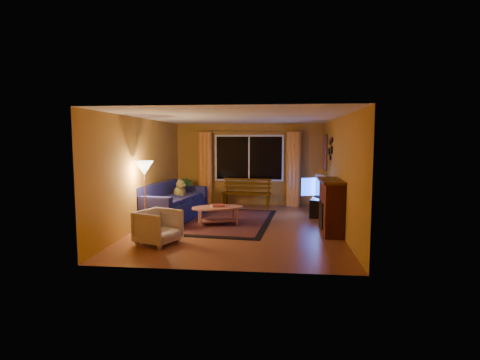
# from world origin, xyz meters

# --- Properties ---
(floor) EXTENTS (4.50, 6.00, 0.02)m
(floor) POSITION_xyz_m (0.00, 0.00, -0.01)
(floor) COLOR brown
(floor) RESTS_ON ground
(ceiling) EXTENTS (4.50, 6.00, 0.02)m
(ceiling) POSITION_xyz_m (0.00, 0.00, 2.51)
(ceiling) COLOR white
(ceiling) RESTS_ON ground
(wall_back) EXTENTS (4.50, 0.02, 2.50)m
(wall_back) POSITION_xyz_m (0.00, 3.01, 1.25)
(wall_back) COLOR #BA7F2B
(wall_back) RESTS_ON ground
(wall_left) EXTENTS (0.02, 6.00, 2.50)m
(wall_left) POSITION_xyz_m (-2.26, 0.00, 1.25)
(wall_left) COLOR #BA7F2B
(wall_left) RESTS_ON ground
(wall_right) EXTENTS (0.02, 6.00, 2.50)m
(wall_right) POSITION_xyz_m (2.26, 0.00, 1.25)
(wall_right) COLOR #BA7F2B
(wall_right) RESTS_ON ground
(window) EXTENTS (2.00, 0.02, 1.30)m
(window) POSITION_xyz_m (0.00, 2.94, 1.45)
(window) COLOR black
(window) RESTS_ON wall_back
(curtain_rod) EXTENTS (3.20, 0.03, 0.03)m
(curtain_rod) POSITION_xyz_m (0.00, 2.90, 2.25)
(curtain_rod) COLOR #BF8C3F
(curtain_rod) RESTS_ON wall_back
(curtain_left) EXTENTS (0.36, 0.36, 2.24)m
(curtain_left) POSITION_xyz_m (-1.35, 2.88, 1.12)
(curtain_left) COLOR #F9933A
(curtain_left) RESTS_ON ground
(curtain_right) EXTENTS (0.36, 0.36, 2.24)m
(curtain_right) POSITION_xyz_m (1.35, 2.88, 1.12)
(curtain_right) COLOR #F9933A
(curtain_right) RESTS_ON ground
(bench) EXTENTS (1.47, 0.57, 0.43)m
(bench) POSITION_xyz_m (-0.04, 2.49, 0.21)
(bench) COLOR #4A2600
(bench) RESTS_ON ground
(potted_plant) EXTENTS (0.63, 0.63, 0.86)m
(potted_plant) POSITION_xyz_m (-1.86, 2.29, 0.43)
(potted_plant) COLOR #235B1E
(potted_plant) RESTS_ON ground
(sofa) EXTENTS (1.38, 2.41, 0.92)m
(sofa) POSITION_xyz_m (-1.73, 0.58, 0.46)
(sofa) COLOR #181844
(sofa) RESTS_ON ground
(dog) EXTENTS (0.47, 0.53, 0.48)m
(dog) POSITION_xyz_m (-1.68, 1.09, 0.69)
(dog) COLOR olive
(dog) RESTS_ON sofa
(armchair) EXTENTS (0.88, 0.91, 0.73)m
(armchair) POSITION_xyz_m (-1.38, -1.64, 0.36)
(armchair) COLOR #C1AFAF
(armchair) RESTS_ON ground
(floor_lamp) EXTENTS (0.30, 0.30, 1.54)m
(floor_lamp) POSITION_xyz_m (-2.00, -0.63, 0.77)
(floor_lamp) COLOR #BF8C3F
(floor_lamp) RESTS_ON ground
(rug) EXTENTS (2.35, 3.43, 0.02)m
(rug) POSITION_xyz_m (-0.32, 0.48, 0.01)
(rug) COLOR #6E2300
(rug) RESTS_ON ground
(coffee_table) EXTENTS (1.52, 1.52, 0.44)m
(coffee_table) POSITION_xyz_m (-0.50, 0.05, 0.22)
(coffee_table) COLOR #B76B58
(coffee_table) RESTS_ON ground
(tv_console) EXTENTS (0.60, 1.18, 0.47)m
(tv_console) POSITION_xyz_m (2.00, 1.56, 0.23)
(tv_console) COLOR black
(tv_console) RESTS_ON ground
(television) EXTENTS (0.44, 1.01, 0.59)m
(television) POSITION_xyz_m (2.00, 1.56, 0.76)
(television) COLOR black
(television) RESTS_ON tv_console
(fireplace) EXTENTS (0.40, 1.20, 1.10)m
(fireplace) POSITION_xyz_m (2.05, -0.40, 0.55)
(fireplace) COLOR maroon
(fireplace) RESTS_ON ground
(mirror_cluster) EXTENTS (0.06, 0.60, 0.56)m
(mirror_cluster) POSITION_xyz_m (2.21, 1.30, 1.80)
(mirror_cluster) COLOR black
(mirror_cluster) RESTS_ON wall_right
(painting) EXTENTS (0.04, 0.76, 0.96)m
(painting) POSITION_xyz_m (2.22, 2.45, 1.65)
(painting) COLOR #ED5315
(painting) RESTS_ON wall_right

